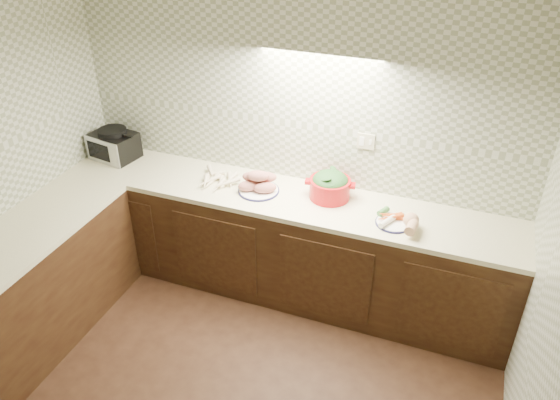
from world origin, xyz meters
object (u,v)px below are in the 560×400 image
(onion_bowl, at_px, (259,178))
(parsnip_pile, at_px, (220,178))
(veg_plate, at_px, (401,220))
(sweet_potato_plate, at_px, (259,183))
(toaster_oven, at_px, (114,145))
(dutch_oven, at_px, (330,185))

(onion_bowl, bearing_deg, parsnip_pile, -162.27)
(veg_plate, bearing_deg, sweet_potato_plate, 175.63)
(toaster_oven, height_order, dutch_oven, toaster_oven)
(dutch_oven, bearing_deg, veg_plate, -27.73)
(parsnip_pile, distance_m, onion_bowl, 0.31)
(parsnip_pile, bearing_deg, dutch_oven, 4.89)
(parsnip_pile, distance_m, veg_plate, 1.46)
(sweet_potato_plate, height_order, onion_bowl, sweet_potato_plate)
(parsnip_pile, relative_size, veg_plate, 1.08)
(parsnip_pile, distance_m, dutch_oven, 0.89)
(toaster_oven, bearing_deg, dutch_oven, 9.95)
(onion_bowl, xyz_separation_m, dutch_oven, (0.59, -0.02, 0.07))
(onion_bowl, bearing_deg, toaster_oven, -178.31)
(onion_bowl, bearing_deg, dutch_oven, -1.84)
(onion_bowl, distance_m, veg_plate, 1.18)
(onion_bowl, xyz_separation_m, veg_plate, (1.16, -0.21, 0.01))
(sweet_potato_plate, xyz_separation_m, veg_plate, (1.11, -0.08, -0.02))
(parsnip_pile, xyz_separation_m, dutch_oven, (0.88, 0.08, 0.07))
(toaster_oven, bearing_deg, parsnip_pile, 6.26)
(toaster_oven, height_order, sweet_potato_plate, toaster_oven)
(onion_bowl, height_order, dutch_oven, dutch_oven)
(sweet_potato_plate, xyz_separation_m, onion_bowl, (-0.05, 0.12, -0.03))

